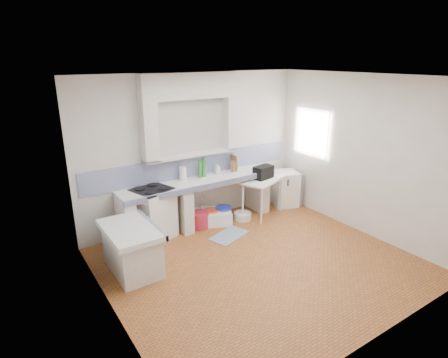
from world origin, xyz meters
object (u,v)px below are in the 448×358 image
fridge (285,189)px  side_table (262,197)px  stove (153,214)px  sink (207,218)px

fridge → side_table: bearing=-149.0°
stove → side_table: 2.22m
stove → fridge: (2.94, -0.16, -0.06)m
stove → fridge: size_ratio=1.17×
sink → stove: bearing=-158.4°
side_table → fridge: bearing=-10.6°
stove → fridge: 2.95m
stove → sink: bearing=-19.1°
stove → fridge: bearing=-20.5°
fridge → sink: bearing=-164.4°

